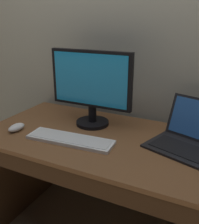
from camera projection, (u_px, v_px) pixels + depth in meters
The scene contains 5 objects.
desk at pixel (110, 178), 1.48m from camera, with size 1.46×0.70×0.71m.
laptop_black at pixel (187, 137), 1.31m from camera, with size 0.40×0.40×0.22m.
external_monitor at pixel (91, 86), 1.49m from camera, with size 0.50×0.20×0.45m.
wired_keyboard at pixel (70, 139), 1.37m from camera, with size 0.48×0.17×0.02m.
computer_mouse at pixel (16, 127), 1.49m from camera, with size 0.06×0.11×0.04m, color white.
Camera 1 is at (0.50, -1.17, 1.33)m, focal length 41.45 mm.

